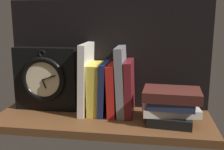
{
  "coord_description": "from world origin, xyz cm",
  "views": [
    {
      "loc": [
        16.4,
        -84.42,
        32.87
      ],
      "look_at": [
        2.66,
        4.47,
        13.46
      ],
      "focal_mm": 43.65,
      "sensor_mm": 36.0,
      "label": 1
    }
  ],
  "objects_px": {
    "book_navy_bierce": "(106,88)",
    "book_stack_side": "(171,105)",
    "book_yellow_seinlanguage": "(96,88)",
    "book_maroon_dawkins": "(129,88)",
    "book_gray_chess": "(121,81)",
    "framed_clock": "(45,79)",
    "book_red_requiem": "(113,89)",
    "book_white_catcher": "(86,78)"
  },
  "relations": [
    {
      "from": "book_yellow_seinlanguage",
      "to": "book_maroon_dawkins",
      "type": "distance_m",
      "value": 0.12
    },
    {
      "from": "book_yellow_seinlanguage",
      "to": "book_maroon_dawkins",
      "type": "xyz_separation_m",
      "value": [
        0.12,
        0.0,
        0.01
      ]
    },
    {
      "from": "book_red_requiem",
      "to": "framed_clock",
      "type": "relative_size",
      "value": 0.77
    },
    {
      "from": "book_white_catcher",
      "to": "book_gray_chess",
      "type": "xyz_separation_m",
      "value": [
        0.12,
        0.0,
        -0.0
      ]
    },
    {
      "from": "framed_clock",
      "to": "book_maroon_dawkins",
      "type": "bearing_deg",
      "value": 0.03
    },
    {
      "from": "book_navy_bierce",
      "to": "book_stack_side",
      "type": "relative_size",
      "value": 0.97
    },
    {
      "from": "book_maroon_dawkins",
      "to": "book_white_catcher",
      "type": "bearing_deg",
      "value": 180.0
    },
    {
      "from": "book_gray_chess",
      "to": "book_yellow_seinlanguage",
      "type": "bearing_deg",
      "value": 180.0
    },
    {
      "from": "book_red_requiem",
      "to": "book_maroon_dawkins",
      "type": "relative_size",
      "value": 0.93
    },
    {
      "from": "book_white_catcher",
      "to": "book_navy_bierce",
      "type": "height_order",
      "value": "book_white_catcher"
    },
    {
      "from": "book_gray_chess",
      "to": "book_stack_side",
      "type": "xyz_separation_m",
      "value": [
        0.16,
        -0.06,
        -0.06
      ]
    },
    {
      "from": "book_gray_chess",
      "to": "framed_clock",
      "type": "bearing_deg",
      "value": -179.96
    },
    {
      "from": "framed_clock",
      "to": "book_stack_side",
      "type": "relative_size",
      "value": 1.22
    },
    {
      "from": "book_maroon_dawkins",
      "to": "framed_clock",
      "type": "relative_size",
      "value": 0.83
    },
    {
      "from": "book_maroon_dawkins",
      "to": "book_stack_side",
      "type": "bearing_deg",
      "value": -24.95
    },
    {
      "from": "book_white_catcher",
      "to": "book_maroon_dawkins",
      "type": "relative_size",
      "value": 1.3
    },
    {
      "from": "book_red_requiem",
      "to": "book_stack_side",
      "type": "bearing_deg",
      "value": -18.18
    },
    {
      "from": "book_red_requiem",
      "to": "book_yellow_seinlanguage",
      "type": "bearing_deg",
      "value": 180.0
    },
    {
      "from": "book_stack_side",
      "to": "book_gray_chess",
      "type": "bearing_deg",
      "value": 158.88
    },
    {
      "from": "framed_clock",
      "to": "book_stack_side",
      "type": "height_order",
      "value": "framed_clock"
    },
    {
      "from": "book_white_catcher",
      "to": "book_red_requiem",
      "type": "height_order",
      "value": "book_white_catcher"
    },
    {
      "from": "book_navy_bierce",
      "to": "book_red_requiem",
      "type": "relative_size",
      "value": 1.03
    },
    {
      "from": "book_navy_bierce",
      "to": "book_gray_chess",
      "type": "relative_size",
      "value": 0.77
    },
    {
      "from": "book_maroon_dawkins",
      "to": "framed_clock",
      "type": "height_order",
      "value": "framed_clock"
    },
    {
      "from": "book_navy_bierce",
      "to": "book_gray_chess",
      "type": "bearing_deg",
      "value": 0.0
    },
    {
      "from": "book_yellow_seinlanguage",
      "to": "book_gray_chess",
      "type": "height_order",
      "value": "book_gray_chess"
    },
    {
      "from": "framed_clock",
      "to": "book_gray_chess",
      "type": "bearing_deg",
      "value": 0.04
    },
    {
      "from": "book_navy_bierce",
      "to": "book_red_requiem",
      "type": "distance_m",
      "value": 0.03
    },
    {
      "from": "book_white_catcher",
      "to": "book_maroon_dawkins",
      "type": "bearing_deg",
      "value": 0.0
    },
    {
      "from": "book_white_catcher",
      "to": "framed_clock",
      "type": "xyz_separation_m",
      "value": [
        -0.15,
        -0.0,
        -0.01
      ]
    },
    {
      "from": "framed_clock",
      "to": "book_stack_side",
      "type": "distance_m",
      "value": 0.44
    },
    {
      "from": "book_yellow_seinlanguage",
      "to": "framed_clock",
      "type": "xyz_separation_m",
      "value": [
        -0.18,
        -0.0,
        0.03
      ]
    },
    {
      "from": "book_navy_bierce",
      "to": "framed_clock",
      "type": "distance_m",
      "value": 0.22
    },
    {
      "from": "book_white_catcher",
      "to": "book_gray_chess",
      "type": "height_order",
      "value": "book_white_catcher"
    },
    {
      "from": "book_yellow_seinlanguage",
      "to": "book_maroon_dawkins",
      "type": "bearing_deg",
      "value": 0.0
    },
    {
      "from": "book_navy_bierce",
      "to": "book_maroon_dawkins",
      "type": "bearing_deg",
      "value": 0.0
    },
    {
      "from": "framed_clock",
      "to": "book_stack_side",
      "type": "bearing_deg",
      "value": -8.24
    },
    {
      "from": "book_maroon_dawkins",
      "to": "framed_clock",
      "type": "bearing_deg",
      "value": -179.97
    },
    {
      "from": "book_red_requiem",
      "to": "book_stack_side",
      "type": "relative_size",
      "value": 0.94
    },
    {
      "from": "book_yellow_seinlanguage",
      "to": "book_navy_bierce",
      "type": "height_order",
      "value": "book_navy_bierce"
    },
    {
      "from": "book_white_catcher",
      "to": "book_maroon_dawkins",
      "type": "distance_m",
      "value": 0.15
    },
    {
      "from": "book_gray_chess",
      "to": "book_red_requiem",
      "type": "bearing_deg",
      "value": 180.0
    }
  ]
}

